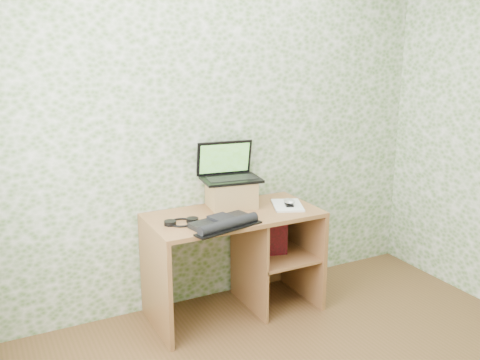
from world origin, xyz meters
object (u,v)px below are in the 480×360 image
riser (231,194)px  desk (242,246)px  laptop (228,171)px  notepad (287,205)px  keyboard (224,223)px

riser → desk: bearing=-77.6°
laptop → notepad: laptop is taller
desk → keyboard: 0.45m
desk → riser: size_ratio=3.73×
desk → laptop: bearing=99.1°
desk → riser: 0.38m
laptop → keyboard: (-0.23, -0.40, -0.23)m
keyboard → laptop: bearing=47.8°
keyboard → desk: bearing=31.1°
desk → notepad: (0.34, -0.06, 0.28)m
riser → keyboard: riser is taller
riser → keyboard: (-0.23, -0.36, -0.07)m
desk → notepad: 0.44m
riser → keyboard: bearing=-122.2°
riser → notepad: size_ratio=1.11×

